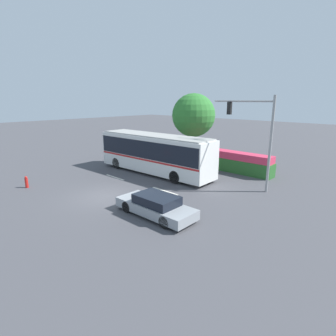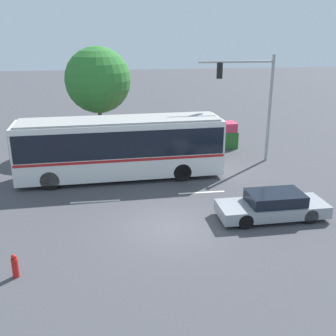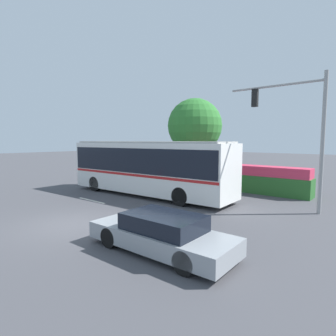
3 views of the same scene
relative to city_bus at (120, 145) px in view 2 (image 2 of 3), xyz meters
name	(u,v)px [view 2 (image 2 of 3)]	position (x,y,z in m)	size (l,w,h in m)	color
ground_plane	(169,226)	(1.81, -6.26, -1.91)	(140.00, 140.00, 0.00)	#444449
city_bus	(120,145)	(0.00, 0.00, 0.00)	(11.29, 3.01, 3.36)	silver
sedan_foreground	(273,206)	(6.43, -6.10, -1.33)	(4.82, 1.87, 1.20)	gray
traffic_light_pole	(255,94)	(8.18, 1.90, 2.33)	(4.61, 0.24, 6.53)	gray
flowering_hedge	(177,137)	(4.00, 5.23, -1.04)	(8.49, 1.26, 1.77)	#286028
street_tree_left	(98,80)	(-1.21, 6.88, 2.71)	(4.49, 4.49, 6.88)	brown
fire_hydrant	(15,266)	(-3.86, -9.18, -1.50)	(0.22, 0.22, 0.86)	red
lane_stripe_near	(202,192)	(3.98, -2.81, -1.90)	(2.40, 0.16, 0.01)	silver
lane_stripe_mid	(95,202)	(-1.38, -3.21, -1.90)	(2.40, 0.16, 0.01)	silver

